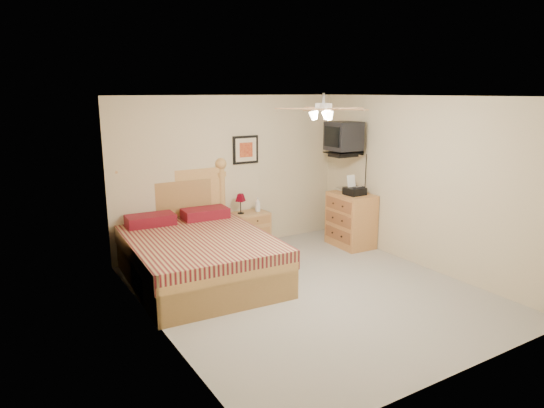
{
  "coord_description": "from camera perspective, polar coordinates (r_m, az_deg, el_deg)",
  "views": [
    {
      "loc": [
        -3.5,
        -4.79,
        2.56
      ],
      "look_at": [
        -0.03,
        0.9,
        1.0
      ],
      "focal_mm": 32.0,
      "sensor_mm": 36.0,
      "label": 1
    }
  ],
  "objects": [
    {
      "name": "ceiling",
      "position": [
        5.93,
        4.9,
        12.52
      ],
      "size": [
        4.0,
        4.5,
        0.04
      ],
      "primitive_type": "cube",
      "color": "white",
      "rests_on": "ground"
    },
    {
      "name": "bed",
      "position": [
        6.64,
        -8.74,
        -2.75
      ],
      "size": [
        1.93,
        2.45,
        1.52
      ],
      "primitive_type": null,
      "rotation": [
        0.0,
        0.0,
        -0.06
      ],
      "color": "tan",
      "rests_on": "ground"
    },
    {
      "name": "wall_back",
      "position": [
        7.97,
        -4.88,
        3.63
      ],
      "size": [
        4.0,
        0.04,
        2.5
      ],
      "primitive_type": "cube",
      "color": "beige",
      "rests_on": "ground"
    },
    {
      "name": "framed_picture",
      "position": [
        8.02,
        -3.13,
        6.39
      ],
      "size": [
        0.46,
        0.04,
        0.46
      ],
      "primitive_type": "cube",
      "color": "black",
      "rests_on": "wall_back"
    },
    {
      "name": "floor",
      "position": [
        6.46,
        4.46,
        -10.24
      ],
      "size": [
        4.5,
        4.5,
        0.0
      ],
      "primitive_type": "plane",
      "color": "gray",
      "rests_on": "ground"
    },
    {
      "name": "nightstand",
      "position": [
        8.07,
        -2.55,
        -3.1
      ],
      "size": [
        0.58,
        0.45,
        0.61
      ],
      "primitive_type": "cube",
      "rotation": [
        0.0,
        0.0,
        0.04
      ],
      "color": "#A98048",
      "rests_on": "ground"
    },
    {
      "name": "wall_tv",
      "position": [
        8.11,
        9.25,
        7.66
      ],
      "size": [
        0.56,
        0.46,
        0.58
      ],
      "primitive_type": null,
      "color": "black",
      "rests_on": "wall_right"
    },
    {
      "name": "magazine_upper",
      "position": [
        8.35,
        7.94,
        1.78
      ],
      "size": [
        0.26,
        0.32,
        0.02
      ],
      "primitive_type": "imported",
      "rotation": [
        0.0,
        0.0,
        -0.25
      ],
      "color": "gray",
      "rests_on": "magazine_lower"
    },
    {
      "name": "magazine_lower",
      "position": [
        8.35,
        7.84,
        1.63
      ],
      "size": [
        0.2,
        0.26,
        0.02
      ],
      "primitive_type": "imported",
      "rotation": [
        0.0,
        0.0,
        0.14
      ],
      "color": "beige",
      "rests_on": "dresser"
    },
    {
      "name": "wall_left",
      "position": [
        5.19,
        -13.53,
        -1.85
      ],
      "size": [
        0.04,
        4.5,
        2.5
      ],
      "primitive_type": "cube",
      "color": "beige",
      "rests_on": "ground"
    },
    {
      "name": "wall_front",
      "position": [
        4.52,
        21.71,
        -4.66
      ],
      "size": [
        4.0,
        0.04,
        2.5
      ],
      "primitive_type": "cube",
      "color": "beige",
      "rests_on": "ground"
    },
    {
      "name": "lotion_bottle",
      "position": [
        8.03,
        -1.7,
        -0.06
      ],
      "size": [
        0.11,
        0.11,
        0.24
      ],
      "primitive_type": "imported",
      "rotation": [
        0.0,
        0.0,
        0.28
      ],
      "color": "silver",
      "rests_on": "nightstand"
    },
    {
      "name": "dresser",
      "position": [
        8.25,
        9.28,
        -1.85
      ],
      "size": [
        0.56,
        0.78,
        0.9
      ],
      "primitive_type": "cube",
      "rotation": [
        0.0,
        0.0,
        -0.04
      ],
      "color": "#B06E38",
      "rests_on": "ground"
    },
    {
      "name": "ceiling_fan",
      "position": [
        5.78,
        6.07,
        11.09
      ],
      "size": [
        1.14,
        1.14,
        0.28
      ],
      "primitive_type": null,
      "color": "white",
      "rests_on": "ceiling"
    },
    {
      "name": "fax_machine",
      "position": [
        8.04,
        9.73,
        2.17
      ],
      "size": [
        0.3,
        0.32,
        0.31
      ],
      "primitive_type": null,
      "rotation": [
        0.0,
        0.0,
        0.01
      ],
      "color": "black",
      "rests_on": "dresser"
    },
    {
      "name": "wall_right",
      "position": [
        7.41,
        17.31,
        2.36
      ],
      "size": [
        0.04,
        4.5,
        2.5
      ],
      "primitive_type": "cube",
      "color": "beige",
      "rests_on": "ground"
    },
    {
      "name": "table_lamp",
      "position": [
        7.89,
        -3.71,
        0.03
      ],
      "size": [
        0.2,
        0.2,
        0.33
      ],
      "primitive_type": null,
      "rotation": [
        0.0,
        0.0,
        -0.14
      ],
      "color": "#630213",
      "rests_on": "nightstand"
    }
  ]
}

